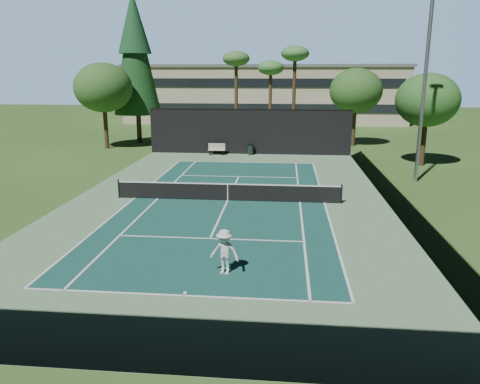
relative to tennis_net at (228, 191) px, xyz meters
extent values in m
plane|color=#2F5620|center=(0.00, 0.00, -0.56)|extent=(160.00, 160.00, 0.00)
cube|color=#618A60|center=(0.00, 0.00, -0.55)|extent=(18.00, 32.00, 0.01)
cube|color=#174A43|center=(0.00, 0.00, -0.55)|extent=(10.97, 23.77, 0.01)
cube|color=white|center=(0.00, -11.88, -0.54)|extent=(10.97, 0.10, 0.01)
cube|color=white|center=(0.00, 11.88, -0.54)|extent=(10.97, 0.10, 0.01)
cube|color=white|center=(0.00, -6.40, -0.54)|extent=(8.23, 0.10, 0.01)
cube|color=white|center=(0.00, 6.40, -0.54)|extent=(8.23, 0.10, 0.01)
cube|color=white|center=(-5.49, 0.00, -0.54)|extent=(0.10, 23.77, 0.01)
cube|color=white|center=(5.49, 0.00, -0.54)|extent=(0.10, 23.77, 0.01)
cube|color=white|center=(-4.12, 0.00, -0.54)|extent=(0.10, 23.77, 0.01)
cube|color=white|center=(4.12, 0.00, -0.54)|extent=(0.10, 23.77, 0.01)
cube|color=white|center=(0.00, 0.00, -0.54)|extent=(0.10, 12.80, 0.01)
cube|color=white|center=(0.00, -11.73, -0.54)|extent=(0.10, 0.30, 0.01)
cube|color=white|center=(0.00, 11.73, -0.54)|extent=(0.10, 0.30, 0.01)
cylinder|color=black|center=(-6.40, 0.00, -0.01)|extent=(0.10, 0.10, 1.10)
cylinder|color=black|center=(6.40, 0.00, -0.01)|extent=(0.10, 0.10, 1.10)
cube|color=black|center=(0.00, 0.00, -0.06)|extent=(12.80, 0.02, 0.92)
cube|color=white|center=(0.00, 0.00, 0.43)|extent=(12.80, 0.04, 0.07)
cube|color=white|center=(0.00, 0.00, -0.06)|extent=(0.05, 0.03, 0.92)
cube|color=black|center=(0.00, 16.00, 1.44)|extent=(18.00, 0.04, 4.00)
cube|color=black|center=(0.00, -16.00, 1.44)|extent=(18.00, 0.04, 4.00)
cube|color=black|center=(9.00, 0.00, 1.44)|extent=(0.04, 32.00, 4.00)
cube|color=black|center=(-9.00, 0.00, 1.44)|extent=(0.04, 32.00, 4.00)
cube|color=black|center=(0.00, 16.00, 3.44)|extent=(18.00, 0.06, 0.06)
imported|color=silver|center=(1.11, -9.97, 0.28)|extent=(1.20, 0.84, 1.68)
sphere|color=#DFF036|center=(-6.12, -11.28, -0.52)|extent=(0.08, 0.08, 0.08)
sphere|color=gold|center=(-3.11, 1.27, -0.52)|extent=(0.08, 0.08, 0.08)
sphere|color=#B0CF2F|center=(3.66, 2.53, -0.52)|extent=(0.07, 0.07, 0.07)
sphere|color=#CDE033|center=(-2.70, 3.60, -0.52)|extent=(0.07, 0.07, 0.07)
cube|color=beige|center=(-2.87, 15.23, -0.11)|extent=(1.50, 0.45, 0.05)
cube|color=#B9B49A|center=(-2.87, 15.43, 0.19)|extent=(1.50, 0.06, 0.55)
cube|color=black|center=(-3.47, 15.23, -0.35)|extent=(0.06, 0.40, 0.42)
cube|color=black|center=(-2.27, 15.23, -0.35)|extent=(0.06, 0.40, 0.42)
cylinder|color=black|center=(0.16, 15.62, -0.11)|extent=(0.52, 0.52, 0.90)
cylinder|color=black|center=(0.16, 15.62, 0.36)|extent=(0.56, 0.56, 0.05)
cylinder|color=#442C1D|center=(-12.00, 22.00, 1.24)|extent=(0.50, 0.50, 3.60)
cone|color=#163C19|center=(-12.00, 22.00, 8.44)|extent=(4.80, 4.80, 12.00)
cone|color=#163C20|center=(-12.00, 22.00, 11.44)|extent=(3.30, 3.30, 6.00)
cylinder|color=#47321E|center=(-2.00, 24.00, 3.72)|extent=(0.36, 0.36, 8.55)
ellipsoid|color=#39662E|center=(-2.00, 24.00, 7.99)|extent=(2.80, 2.80, 1.54)
cylinder|color=#4D3221|center=(1.50, 26.00, 3.27)|extent=(0.36, 0.36, 7.65)
ellipsoid|color=#376C30|center=(1.50, 26.00, 7.09)|extent=(2.80, 2.80, 1.54)
cylinder|color=#422E1C|center=(4.00, 23.00, 3.94)|extent=(0.36, 0.36, 9.00)
ellipsoid|color=#367133|center=(4.00, 23.00, 8.44)|extent=(2.80, 2.80, 1.54)
cylinder|color=#3E2E1A|center=(10.00, 22.00, 1.20)|extent=(0.40, 0.40, 3.52)
ellipsoid|color=#2A5220|center=(10.00, 22.00, 4.88)|extent=(5.12, 5.12, 4.35)
cylinder|color=#422E1C|center=(14.00, 12.00, 1.09)|extent=(0.40, 0.40, 3.30)
ellipsoid|color=#295C24|center=(14.00, 12.00, 4.54)|extent=(4.80, 4.80, 4.08)
cylinder|color=#45311D|center=(-14.00, 18.00, 1.31)|extent=(0.40, 0.40, 3.74)
ellipsoid|color=#2C5722|center=(-14.00, 18.00, 5.22)|extent=(5.44, 5.44, 4.62)
cube|color=#B6A58D|center=(0.00, 46.00, 3.44)|extent=(40.00, 12.00, 8.00)
cube|color=#59595B|center=(0.00, 46.00, 7.54)|extent=(40.50, 12.50, 0.40)
cube|color=black|center=(0.00, 39.95, 1.84)|extent=(38.00, 0.15, 1.20)
cube|color=black|center=(0.00, 39.95, 5.24)|extent=(38.00, 0.15, 1.20)
cylinder|color=#94969C|center=(12.00, 6.00, 5.44)|extent=(0.24, 0.24, 12.00)
camera|label=1|loc=(3.18, -25.65, 6.54)|focal=35.00mm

